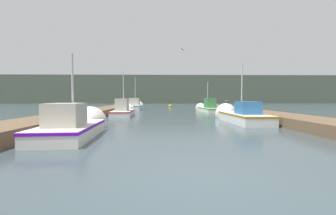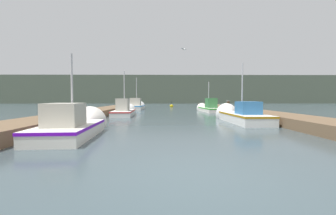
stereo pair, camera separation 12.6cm
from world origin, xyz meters
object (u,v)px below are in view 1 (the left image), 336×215
at_px(fishing_boat_1, 239,115).
at_px(mooring_piling_0, 250,112).
at_px(channel_buoy, 170,106).
at_px(seagull_lead, 183,49).
at_px(fishing_boat_2, 124,111).
at_px(fishing_boat_3, 207,108).
at_px(fishing_boat_0, 76,125).
at_px(fishing_boat_4, 136,106).
at_px(mooring_piling_2, 132,104).
at_px(mooring_piling_1, 227,107).

height_order(fishing_boat_1, mooring_piling_0, fishing_boat_1).
distance_m(fishing_boat_1, mooring_piling_0, 1.35).
distance_m(channel_buoy, seagull_lead, 20.66).
height_order(fishing_boat_2, fishing_boat_3, fishing_boat_2).
height_order(fishing_boat_3, channel_buoy, fishing_boat_3).
relative_size(fishing_boat_0, seagull_lead, 10.65).
height_order(fishing_boat_0, fishing_boat_2, fishing_boat_2).
distance_m(fishing_boat_0, mooring_piling_0, 11.27).
height_order(fishing_boat_2, fishing_boat_4, fishing_boat_4).
relative_size(fishing_boat_4, seagull_lead, 11.38).
relative_size(fishing_boat_2, fishing_boat_3, 0.98).
xyz_separation_m(fishing_boat_1, mooring_piling_2, (-9.49, 18.95, 0.26)).
xyz_separation_m(fishing_boat_0, fishing_boat_4, (-0.11, 21.09, 0.05)).
bearing_deg(fishing_boat_3, fishing_boat_4, 144.57).
height_order(fishing_boat_2, seagull_lead, seagull_lead).
bearing_deg(mooring_piling_0, fishing_boat_4, 122.60).
relative_size(fishing_boat_2, channel_buoy, 5.41).
relative_size(fishing_boat_1, fishing_boat_3, 0.99).
relative_size(fishing_boat_1, mooring_piling_1, 4.83).
distance_m(mooring_piling_0, mooring_piling_1, 6.23).
bearing_deg(fishing_boat_3, seagull_lead, -117.61).
bearing_deg(fishing_boat_1, seagull_lead, 137.14).
bearing_deg(channel_buoy, fishing_boat_4, -124.53).
relative_size(fishing_boat_1, fishing_boat_4, 1.11).
bearing_deg(mooring_piling_0, fishing_boat_2, 154.08).
height_order(fishing_boat_1, fishing_boat_3, fishing_boat_1).
bearing_deg(channel_buoy, fishing_boat_1, -80.84).
xyz_separation_m(fishing_boat_0, channel_buoy, (4.76, 28.16, -0.21)).
relative_size(mooring_piling_0, mooring_piling_2, 0.82).
bearing_deg(mooring_piling_0, seagull_lead, 154.30).
height_order(fishing_boat_2, channel_buoy, fishing_boat_2).
bearing_deg(mooring_piling_1, fishing_boat_1, -100.32).
bearing_deg(fishing_boat_4, fishing_boat_2, -87.62).
height_order(fishing_boat_0, fishing_boat_4, fishing_boat_4).
height_order(fishing_boat_1, mooring_piling_1, fishing_boat_1).
xyz_separation_m(fishing_boat_1, mooring_piling_0, (1.07, 0.80, 0.14)).
height_order(fishing_boat_1, mooring_piling_2, fishing_boat_1).
bearing_deg(fishing_boat_0, channel_buoy, 76.55).
distance_m(fishing_boat_2, mooring_piling_2, 13.62).
xyz_separation_m(fishing_boat_0, fishing_boat_2, (0.12, 10.59, 0.02)).
bearing_deg(mooring_piling_2, fishing_boat_0, -87.56).
bearing_deg(fishing_boat_4, seagull_lead, -66.88).
distance_m(fishing_boat_0, mooring_piling_2, 24.18).
distance_m(mooring_piling_1, seagull_lead, 7.71).
bearing_deg(mooring_piling_0, mooring_piling_2, 120.20).
bearing_deg(mooring_piling_0, fishing_boat_3, 96.08).
distance_m(mooring_piling_0, channel_buoy, 22.66).
xyz_separation_m(fishing_boat_2, seagull_lead, (5.00, -2.45, 4.84)).
bearing_deg(fishing_boat_1, mooring_piling_1, 78.09).
height_order(fishing_boat_2, mooring_piling_1, fishing_boat_2).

